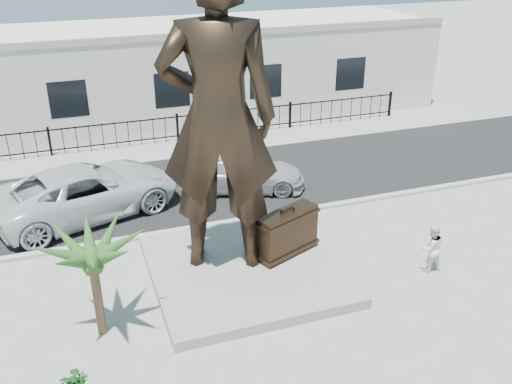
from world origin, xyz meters
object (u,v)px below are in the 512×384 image
at_px(tourist, 431,248).
at_px(car_white, 87,191).
at_px(statue, 218,119).
at_px(suitcase, 287,233).

bearing_deg(tourist, car_white, -37.68).
bearing_deg(statue, suitcase, -171.39).
xyz_separation_m(tourist, car_white, (-8.97, 6.78, 0.14)).
bearing_deg(tourist, suitcase, -25.91).
relative_size(statue, car_white, 1.36).
relative_size(tourist, car_white, 0.24).
distance_m(statue, car_white, 6.88).
distance_m(tourist, car_white, 11.24).
xyz_separation_m(statue, car_white, (-3.38, 4.74, -3.66)).
xyz_separation_m(statue, tourist, (5.59, -2.04, -3.80)).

